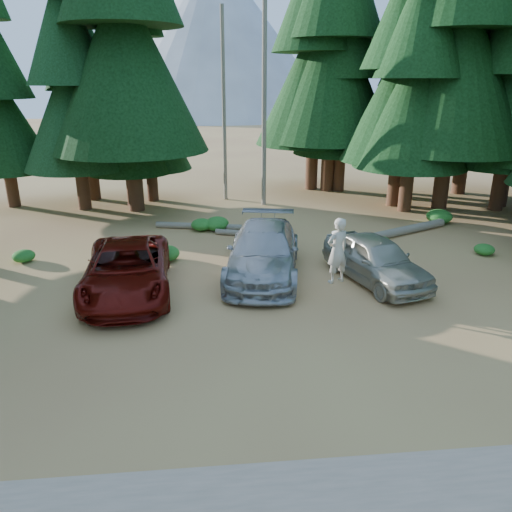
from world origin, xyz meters
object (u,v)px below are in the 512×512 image
(silver_minivan_center, at_px, (263,252))
(log_left, at_px, (199,226))
(frisbee_player, at_px, (337,250))
(log_mid, at_px, (249,234))
(log_right, at_px, (398,232))
(red_pickup, at_px, (127,270))
(silver_minivan_right, at_px, (376,259))

(silver_minivan_center, bearing_deg, log_left, 121.67)
(frisbee_player, relative_size, log_mid, 0.66)
(silver_minivan_center, bearing_deg, log_right, 42.15)
(red_pickup, relative_size, frisbee_player, 2.82)
(silver_minivan_center, height_order, log_left, silver_minivan_center)
(log_mid, distance_m, log_right, 6.44)
(red_pickup, bearing_deg, log_left, 68.72)
(silver_minivan_right, relative_size, log_left, 1.15)
(silver_minivan_center, xyz_separation_m, log_mid, (-0.10, 4.46, -0.73))
(log_mid, relative_size, log_right, 0.53)
(frisbee_player, bearing_deg, log_mid, -98.46)
(frisbee_player, xyz_separation_m, log_left, (-4.23, 8.24, -1.50))
(silver_minivan_right, bearing_deg, red_pickup, 164.30)
(silver_minivan_center, relative_size, frisbee_player, 2.92)
(red_pickup, height_order, frisbee_player, frisbee_player)
(frisbee_player, height_order, log_right, frisbee_player)
(silver_minivan_right, xyz_separation_m, log_right, (2.65, 4.89, -0.59))
(red_pickup, height_order, log_right, red_pickup)
(log_right, bearing_deg, log_mid, 148.94)
(log_mid, bearing_deg, silver_minivan_right, -35.78)
(red_pickup, distance_m, log_mid, 7.11)
(frisbee_player, height_order, log_mid, frisbee_player)
(silver_minivan_center, bearing_deg, silver_minivan_right, -4.32)
(log_mid, xyz_separation_m, log_right, (6.41, -0.52, 0.06))
(silver_minivan_center, distance_m, frisbee_player, 3.19)
(silver_minivan_center, bearing_deg, frisbee_player, -41.07)
(red_pickup, xyz_separation_m, log_mid, (4.35, 5.59, -0.66))
(frisbee_player, relative_size, log_left, 0.51)
(log_left, bearing_deg, silver_minivan_right, -35.69)
(red_pickup, relative_size, log_left, 1.43)
(silver_minivan_center, distance_m, log_right, 7.47)
(silver_minivan_right, height_order, log_left, silver_minivan_right)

